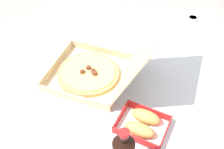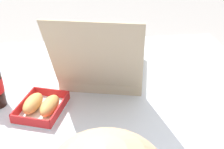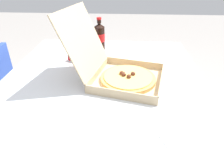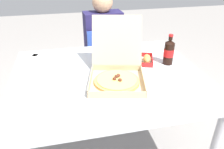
{
  "view_description": "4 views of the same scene",
  "coord_description": "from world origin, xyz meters",
  "px_view_note": "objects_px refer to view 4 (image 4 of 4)",
  "views": [
    {
      "loc": [
        0.9,
        0.08,
        1.61
      ],
      "look_at": [
        0.06,
        -0.02,
        0.78
      ],
      "focal_mm": 42.91,
      "sensor_mm": 36.0,
      "label": 1
    },
    {
      "loc": [
        0.13,
        1.02,
        1.38
      ],
      "look_at": [
        0.01,
        -0.07,
        0.76
      ],
      "focal_mm": 46.33,
      "sensor_mm": 36.0,
      "label": 2
    },
    {
      "loc": [
        -0.87,
        -0.1,
        1.27
      ],
      "look_at": [
        0.02,
        -0.05,
        0.77
      ],
      "focal_mm": 32.03,
      "sensor_mm": 36.0,
      "label": 3
    },
    {
      "loc": [
        -0.26,
        -1.3,
        1.45
      ],
      "look_at": [
        0.01,
        -0.07,
        0.77
      ],
      "focal_mm": 35.78,
      "sensor_mm": 36.0,
      "label": 4
    }
  ],
  "objects_px": {
    "bread_side_box": "(142,59)",
    "chair": "(104,60)",
    "diner_person": "(102,39)",
    "paper_menu": "(58,108)",
    "pizza_box_open": "(117,73)",
    "cola_bottle": "(169,52)",
    "dipping_sauce_cup": "(35,56)"
  },
  "relations": [
    {
      "from": "bread_side_box",
      "to": "chair",
      "type": "bearing_deg",
      "value": 105.41
    },
    {
      "from": "chair",
      "to": "diner_person",
      "type": "bearing_deg",
      "value": 93.11
    },
    {
      "from": "bread_side_box",
      "to": "paper_menu",
      "type": "xyz_separation_m",
      "value": [
        -0.63,
        -0.44,
        -0.02
      ]
    },
    {
      "from": "pizza_box_open",
      "to": "cola_bottle",
      "type": "bearing_deg",
      "value": 19.71
    },
    {
      "from": "cola_bottle",
      "to": "dipping_sauce_cup",
      "type": "height_order",
      "value": "cola_bottle"
    },
    {
      "from": "cola_bottle",
      "to": "dipping_sauce_cup",
      "type": "distance_m",
      "value": 1.02
    },
    {
      "from": "diner_person",
      "to": "bread_side_box",
      "type": "bearing_deg",
      "value": -75.56
    },
    {
      "from": "paper_menu",
      "to": "dipping_sauce_cup",
      "type": "xyz_separation_m",
      "value": [
        -0.17,
        0.71,
        0.01
      ]
    },
    {
      "from": "chair",
      "to": "cola_bottle",
      "type": "bearing_deg",
      "value": -63.49
    },
    {
      "from": "chair",
      "to": "dipping_sauce_cup",
      "type": "distance_m",
      "value": 0.77
    },
    {
      "from": "cola_bottle",
      "to": "dipping_sauce_cup",
      "type": "bearing_deg",
      "value": 161.15
    },
    {
      "from": "diner_person",
      "to": "dipping_sauce_cup",
      "type": "distance_m",
      "value": 0.75
    },
    {
      "from": "bread_side_box",
      "to": "paper_menu",
      "type": "relative_size",
      "value": 1.09
    },
    {
      "from": "bread_side_box",
      "to": "dipping_sauce_cup",
      "type": "distance_m",
      "value": 0.84
    },
    {
      "from": "cola_bottle",
      "to": "dipping_sauce_cup",
      "type": "xyz_separation_m",
      "value": [
        -0.97,
        0.33,
        -0.08
      ]
    },
    {
      "from": "pizza_box_open",
      "to": "bread_side_box",
      "type": "bearing_deg",
      "value": 40.61
    },
    {
      "from": "chair",
      "to": "pizza_box_open",
      "type": "bearing_deg",
      "value": -94.78
    },
    {
      "from": "diner_person",
      "to": "cola_bottle",
      "type": "relative_size",
      "value": 5.14
    },
    {
      "from": "chair",
      "to": "cola_bottle",
      "type": "relative_size",
      "value": 3.71
    },
    {
      "from": "pizza_box_open",
      "to": "cola_bottle",
      "type": "distance_m",
      "value": 0.45
    },
    {
      "from": "bread_side_box",
      "to": "dipping_sauce_cup",
      "type": "relative_size",
      "value": 4.09
    },
    {
      "from": "cola_bottle",
      "to": "diner_person",
      "type": "bearing_deg",
      "value": 114.95
    },
    {
      "from": "cola_bottle",
      "to": "bread_side_box",
      "type": "bearing_deg",
      "value": 160.47
    },
    {
      "from": "pizza_box_open",
      "to": "paper_menu",
      "type": "bearing_deg",
      "value": -148.89
    },
    {
      "from": "chair",
      "to": "paper_menu",
      "type": "bearing_deg",
      "value": -112.43
    },
    {
      "from": "diner_person",
      "to": "bread_side_box",
      "type": "distance_m",
      "value": 0.73
    },
    {
      "from": "pizza_box_open",
      "to": "cola_bottle",
      "type": "height_order",
      "value": "pizza_box_open"
    },
    {
      "from": "chair",
      "to": "cola_bottle",
      "type": "height_order",
      "value": "cola_bottle"
    },
    {
      "from": "pizza_box_open",
      "to": "dipping_sauce_cup",
      "type": "xyz_separation_m",
      "value": [
        -0.54,
        0.48,
        -0.04
      ]
    },
    {
      "from": "chair",
      "to": "diner_person",
      "type": "height_order",
      "value": "diner_person"
    },
    {
      "from": "chair",
      "to": "dipping_sauce_cup",
      "type": "xyz_separation_m",
      "value": [
        -0.61,
        -0.38,
        0.27
      ]
    },
    {
      "from": "bread_side_box",
      "to": "dipping_sauce_cup",
      "type": "xyz_separation_m",
      "value": [
        -0.79,
        0.27,
        -0.01
      ]
    }
  ]
}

